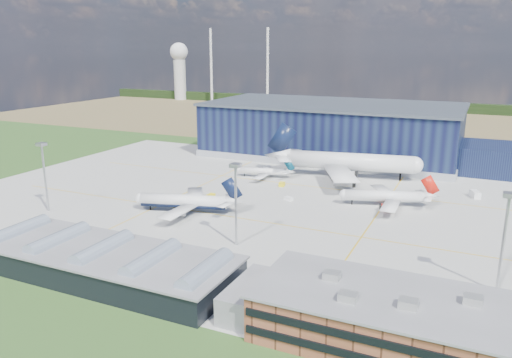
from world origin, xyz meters
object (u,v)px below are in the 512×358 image
object	(u,v)px
hangar	(337,133)
gse_van_b	(475,194)
gse_tug_b	(211,196)
car_a	(360,301)
light_mast_west	(44,166)
ops_building	(380,317)
airliner_widebody	(350,153)
gse_tug_c	(282,184)
car_b	(177,263)
gse_van_a	(352,284)
airliner_red	(384,190)
gse_tug_a	(101,239)
gse_cart_b	(289,199)
light_mast_east	(505,227)
light_mast_center	(236,191)
airliner_navy	(183,194)
airliner_regional	(263,168)

from	to	relation	value
hangar	gse_van_b	size ratio (longest dim) A/B	26.96
gse_tug_b	car_a	distance (m)	86.00
light_mast_west	ops_building	bearing A→B (deg)	-14.62
gse_van_b	airliner_widebody	bearing A→B (deg)	149.02
gse_tug_c	car_b	world-z (taller)	gse_tug_c
gse_van_b	hangar	bearing A→B (deg)	122.17
gse_van_b	car_a	bearing A→B (deg)	-122.87
car_a	gse_van_a	bearing A→B (deg)	22.68
hangar	light_mast_west	distance (m)	139.77
car_a	gse_tug_b	bearing A→B (deg)	45.50
airliner_red	gse_van_a	bearing A→B (deg)	77.04
light_mast_west	gse_tug_c	bearing A→B (deg)	45.83
gse_van_b	gse_tug_a	bearing A→B (deg)	-157.20
light_mast_west	airliner_widebody	bearing A→B (deg)	46.72
hangar	gse_cart_b	size ratio (longest dim) A/B	49.12
gse_tug_b	light_mast_east	bearing A→B (deg)	-18.30
light_mast_center	gse_van_b	xyz separation A→B (m)	(58.18, 76.00, -14.20)
light_mast_center	ops_building	bearing A→B (deg)	-33.69
airliner_navy	gse_tug_a	size ratio (longest dim) A/B	9.99
airliner_navy	gse_van_b	xyz separation A→B (m)	(86.74, 58.00, -4.81)
light_mast_center	gse_cart_b	xyz separation A→B (m)	(-1.78, 44.45, -14.79)
light_mast_east	car_a	bearing A→B (deg)	-145.75
airliner_regional	car_b	distance (m)	89.46
hangar	light_mast_center	world-z (taller)	hangar
light_mast_west	gse_van_a	bearing A→B (deg)	-6.40
light_mast_east	airliner_red	xyz separation A→B (m)	(-34.97, 52.00, -9.90)
hangar	gse_tug_c	world-z (taller)	hangar
hangar	light_mast_east	bearing A→B (deg)	-59.95
airliner_widebody	gse_tug_c	size ratio (longest dim) A/B	19.25
airliner_regional	gse_van_b	distance (m)	81.65
airliner_widebody	ops_building	bearing A→B (deg)	-82.81
airliner_red	airliner_widebody	xyz separation A→B (m)	(-20.48, 32.48, 5.15)
ops_building	gse_van_b	world-z (taller)	ops_building
airliner_widebody	gse_van_b	size ratio (longest dim) A/B	12.17
light_mast_west	car_a	xyz separation A→B (m)	(108.57, -18.00, -14.79)
ops_building	gse_tug_c	distance (m)	106.73
light_mast_west	gse_cart_b	size ratio (longest dim) A/B	7.79
hangar	light_mast_west	bearing A→B (deg)	-116.71
gse_tug_b	gse_van_b	bearing A→B (deg)	27.52
airliner_navy	car_a	size ratio (longest dim) A/B	9.80
gse_tug_c	gse_tug_a	bearing A→B (deg)	-119.41
hangar	airliner_red	xyz separation A→B (m)	(37.21, -72.80, -6.09)
gse_tug_c	airliner_regional	bearing A→B (deg)	131.79
gse_cart_b	airliner_red	bearing A→B (deg)	-58.14
airliner_widebody	car_b	size ratio (longest dim) A/B	18.16
light_mast_east	gse_tug_b	size ratio (longest dim) A/B	7.39
gse_van_a	gse_tug_c	xyz separation A→B (m)	(-46.14, 72.61, -0.35)
light_mast_west	airliner_regional	distance (m)	84.97
ops_building	gse_tug_b	world-z (taller)	ops_building
car_a	gse_tug_a	bearing A→B (deg)	81.09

